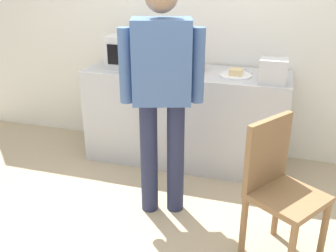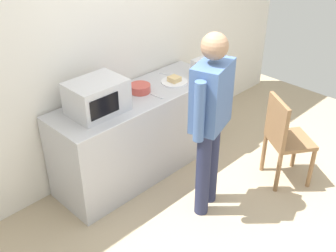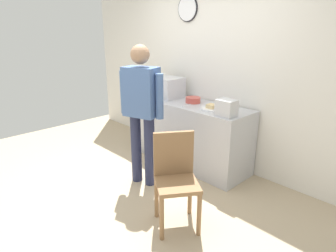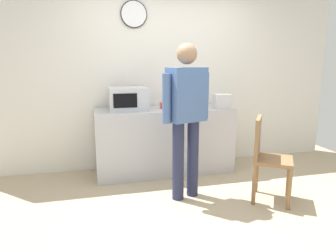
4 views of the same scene
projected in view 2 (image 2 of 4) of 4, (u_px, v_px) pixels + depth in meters
ground_plane at (236, 221)px, 3.81m from camera, size 6.00×6.00×0.00m
back_wall at (117, 44)px, 4.10m from camera, size 5.40×0.13×2.60m
kitchen_counter at (140, 133)px, 4.27m from camera, size 1.87×0.62×0.90m
microwave at (97, 97)px, 3.67m from camera, size 0.50×0.39×0.30m
sandwich_plate at (174, 81)px, 4.27m from camera, size 0.28×0.28×0.07m
salad_bowl at (140, 88)px, 4.07m from camera, size 0.21×0.21×0.08m
toaster at (203, 68)px, 4.34m from camera, size 0.22×0.18×0.20m
fork_utensil at (167, 74)px, 4.45m from camera, size 0.10×0.16×0.01m
spoon_utensil at (156, 96)px, 4.00m from camera, size 0.03×0.17×0.01m
person_standing at (211, 114)px, 3.47m from camera, size 0.57×0.35×1.72m
wooden_chair at (284, 137)px, 4.08m from camera, size 0.55×0.55×0.94m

